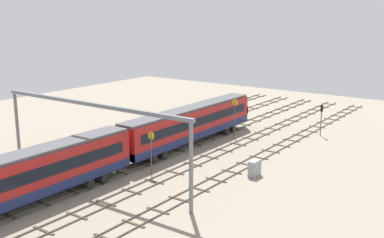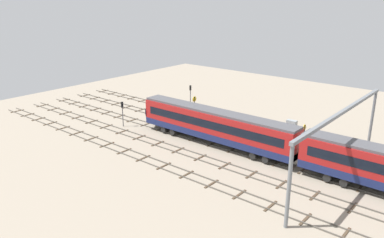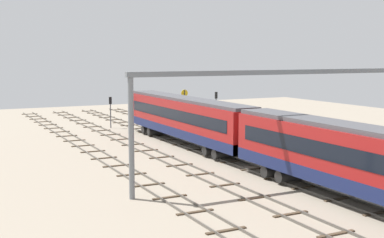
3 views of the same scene
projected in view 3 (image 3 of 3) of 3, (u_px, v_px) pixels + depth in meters
ground_plane at (190, 147)px, 52.15m from camera, size 95.43×95.43×0.00m
track_near_foreground at (269, 139)px, 56.42m from camera, size 79.43×2.40×0.16m
track_second_near at (231, 143)px, 54.28m from camera, size 79.43×2.40×0.16m
track_with_train at (190, 146)px, 52.14m from camera, size 79.43×2.40×0.16m
track_second_far at (146, 150)px, 50.00m from camera, size 79.43×2.40×0.16m
track_far_background at (98, 154)px, 47.86m from camera, size 79.43×2.40×0.16m
train at (247, 135)px, 42.51m from camera, size 50.40×3.24×4.80m
overhead_gantry at (285, 93)px, 37.75m from camera, size 0.40×24.56×8.18m
speed_sign_near_foreground at (275, 129)px, 44.29m from camera, size 0.14×0.82×4.59m
speed_sign_mid_trackside at (185, 107)px, 59.47m from camera, size 0.14×0.83×5.33m
signal_light_trackside_approach at (216, 103)px, 70.76m from camera, size 0.31×0.32×4.27m
signal_light_trackside_departure at (110, 107)px, 65.65m from camera, size 0.31×0.32×3.99m
relay_cabinet at (312, 136)px, 53.68m from camera, size 1.55×0.77×1.67m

